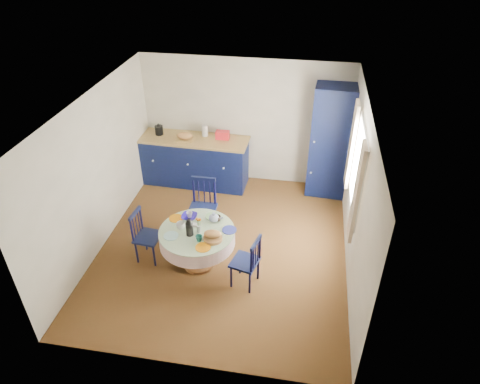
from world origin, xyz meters
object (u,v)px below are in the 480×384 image
object	(u,v)px
chair_left	(146,235)
mug_a	(181,226)
mug_d	(189,215)
cobalt_bowl	(189,217)
dining_table	(198,237)
chair_far	(203,207)
mug_b	(199,238)
mug_c	(217,218)
chair_right	(247,261)
kitchen_counter	(193,160)
pantry_cabinet	(331,142)

from	to	relation	value
chair_left	mug_a	xyz separation A→B (m)	(0.60, -0.03, 0.30)
chair_left	mug_d	distance (m)	0.76
chair_left	cobalt_bowl	xyz separation A→B (m)	(0.66, 0.23, 0.27)
dining_table	chair_far	bearing A→B (deg)	99.02
chair_left	cobalt_bowl	world-z (taller)	chair_left
chair_far	mug_b	size ratio (longest dim) A/B	10.04
mug_c	cobalt_bowl	distance (m)	0.44
chair_far	mug_d	distance (m)	0.58
cobalt_bowl	chair_far	bearing A→B (deg)	83.55
chair_left	cobalt_bowl	distance (m)	0.75
chair_right	cobalt_bowl	xyz separation A→B (m)	(-1.00, 0.55, 0.28)
kitchen_counter	chair_left	xyz separation A→B (m)	(-0.14, -2.35, -0.06)
chair_left	mug_a	bearing A→B (deg)	-87.64
chair_right	kitchen_counter	bearing A→B (deg)	-135.50
chair_left	chair_far	size ratio (longest dim) A/B	0.87
cobalt_bowl	mug_d	bearing A→B (deg)	101.41
chair_far	cobalt_bowl	size ratio (longest dim) A/B	4.20
dining_table	mug_a	bearing A→B (deg)	176.88
chair_far	chair_right	size ratio (longest dim) A/B	1.16
pantry_cabinet	mug_a	distance (m)	3.33
dining_table	mug_d	world-z (taller)	dining_table
dining_table	mug_c	distance (m)	0.41
chair_far	mug_b	xyz separation A→B (m)	(0.22, -1.07, 0.22)
chair_left	cobalt_bowl	bearing A→B (deg)	-64.94
mug_a	pantry_cabinet	bearing A→B (deg)	48.37
chair_left	mug_b	size ratio (longest dim) A/B	8.71
mug_a	mug_c	xyz separation A→B (m)	(0.50, 0.28, -0.01)
pantry_cabinet	chair_far	bearing A→B (deg)	-137.97
dining_table	chair_far	world-z (taller)	chair_far
pantry_cabinet	mug_b	world-z (taller)	pantry_cabinet
dining_table	mug_c	world-z (taller)	dining_table
dining_table	mug_b	size ratio (longest dim) A/B	11.51
chair_right	mug_d	world-z (taller)	chair_right
mug_a	cobalt_bowl	bearing A→B (deg)	77.41
mug_c	chair_right	bearing A→B (deg)	-45.24
mug_b	mug_d	world-z (taller)	mug_b
dining_table	chair_far	xyz separation A→B (m)	(-0.13, 0.85, -0.06)
mug_a	cobalt_bowl	size ratio (longest dim) A/B	0.56
dining_table	chair_far	distance (m)	0.86
mug_c	cobalt_bowl	size ratio (longest dim) A/B	0.47
dining_table	cobalt_bowl	bearing A→B (deg)	125.14
kitchen_counter	mug_a	distance (m)	2.43
kitchen_counter	chair_right	size ratio (longest dim) A/B	2.57
dining_table	mug_d	xyz separation A→B (m)	(-0.20, 0.31, 0.16)
chair_far	mug_b	distance (m)	1.11
chair_left	chair_right	world-z (taller)	chair_left
pantry_cabinet	chair_left	bearing A→B (deg)	-135.23
kitchen_counter	chair_far	bearing A→B (deg)	-67.35
chair_right	mug_b	bearing A→B (deg)	-78.86
pantry_cabinet	chair_left	distance (m)	3.77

